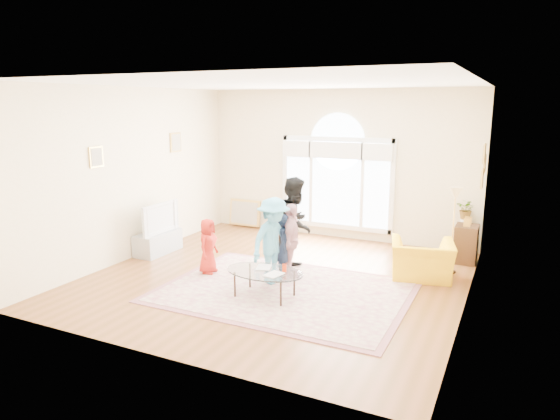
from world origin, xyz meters
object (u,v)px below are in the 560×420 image
at_px(television, 157,218).
at_px(coffee_table, 265,272).
at_px(tv_console, 158,242).
at_px(area_rug, 284,291).
at_px(armchair, 422,260).

bearing_deg(television, coffee_table, -21.20).
bearing_deg(coffee_table, tv_console, 160.43).
distance_m(tv_console, coffee_table, 3.19).
relative_size(area_rug, coffee_table, 2.88).
height_order(tv_console, armchair, armchair).
xyz_separation_m(television, armchair, (4.95, 0.74, -0.39)).
height_order(area_rug, tv_console, tv_console).
bearing_deg(tv_console, coffee_table, -21.14).
distance_m(television, coffee_table, 3.19).
distance_m(area_rug, coffee_table, 0.55).
bearing_deg(armchair, tv_console, -4.97).
bearing_deg(television, tv_console, 180.00).
xyz_separation_m(area_rug, armchair, (1.82, 1.55, 0.32)).
bearing_deg(coffee_table, area_rug, 64.90).
bearing_deg(television, area_rug, -14.49).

